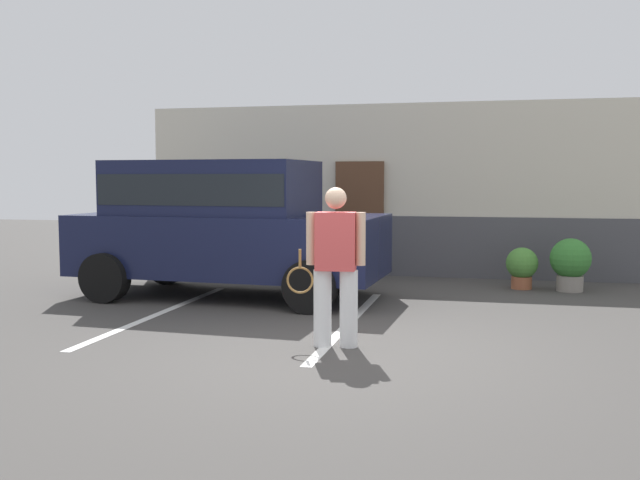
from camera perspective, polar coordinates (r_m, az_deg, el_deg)
name	(u,v)px	position (r m, az deg, el deg)	size (l,w,h in m)	color
ground_plane	(340,351)	(7.54, 1.63, -8.82)	(40.00, 40.00, 0.00)	#423F3D
parking_stripe_0	(160,313)	(9.83, -12.58, -5.68)	(0.12, 4.40, 0.01)	silver
parking_stripe_1	(350,322)	(9.02, 2.38, -6.52)	(0.12, 4.40, 0.01)	silver
house_frontage	(407,195)	(13.37, 6.95, 3.56)	(9.96, 0.40, 3.15)	beige
parked_suv	(223,221)	(10.91, -7.70, 1.49)	(4.68, 2.34, 2.05)	#141938
tennis_player_man	(335,265)	(7.61, 1.21, -1.98)	(0.89, 0.31, 1.70)	white
potted_plant_by_porch	(522,266)	(12.10, 15.73, -1.99)	(0.51, 0.51, 0.67)	#9E5638
potted_plant_secondary	(570,262)	(12.06, 19.25, -1.65)	(0.64, 0.64, 0.84)	gray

